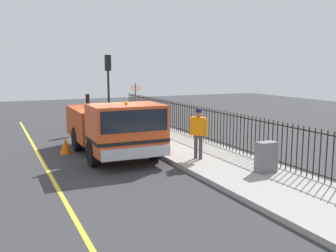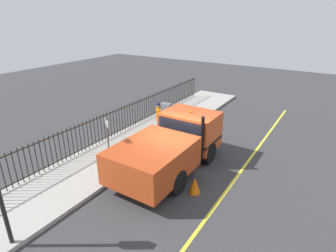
% 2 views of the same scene
% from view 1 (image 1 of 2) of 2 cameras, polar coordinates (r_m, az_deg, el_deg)
% --- Properties ---
extents(ground_plane, '(53.65, 53.65, 0.00)m').
position_cam_1_polar(ground_plane, '(15.09, -8.27, -4.29)').
color(ground_plane, '#38383A').
rests_on(ground_plane, ground).
extents(sidewalk_slab, '(3.08, 24.39, 0.15)m').
position_cam_1_polar(sidewalk_slab, '(16.16, 1.95, -3.05)').
color(sidewalk_slab, '#A3A099').
rests_on(sidewalk_slab, ground).
extents(lane_marking, '(0.12, 21.95, 0.01)m').
position_cam_1_polar(lane_marking, '(14.59, -18.22, -5.10)').
color(lane_marking, yellow).
rests_on(lane_marking, ground).
extents(work_truck, '(2.58, 5.83, 2.45)m').
position_cam_1_polar(work_truck, '(14.71, -8.04, 0.14)').
color(work_truck, '#D84C1E').
rests_on(work_truck, ground).
extents(worker_standing, '(0.49, 0.55, 1.82)m').
position_cam_1_polar(worker_standing, '(13.50, 4.57, -0.31)').
color(worker_standing, orange).
rests_on(worker_standing, sidewalk_slab).
extents(iron_fence, '(0.04, 20.77, 1.50)m').
position_cam_1_polar(iron_fence, '(16.63, 5.95, 0.17)').
color(iron_fence, black).
rests_on(iron_fence, sidewalk_slab).
extents(traffic_light_near, '(0.32, 0.23, 3.89)m').
position_cam_1_polar(traffic_light_near, '(21.17, -8.93, 7.42)').
color(traffic_light_near, black).
rests_on(traffic_light_near, sidewalk_slab).
extents(utility_cabinet, '(0.64, 0.37, 0.96)m').
position_cam_1_polar(utility_cabinet, '(12.27, 14.45, -4.52)').
color(utility_cabinet, slate).
rests_on(utility_cabinet, sidewalk_slab).
extents(traffic_cone, '(0.45, 0.45, 0.64)m').
position_cam_1_polar(traffic_cone, '(15.66, -15.08, -2.84)').
color(traffic_cone, orange).
rests_on(traffic_cone, ground).
extents(street_sign, '(0.42, 0.32, 2.52)m').
position_cam_1_polar(street_sign, '(17.24, -4.86, 3.19)').
color(street_sign, '#4C4C4C').
rests_on(street_sign, sidewalk_slab).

